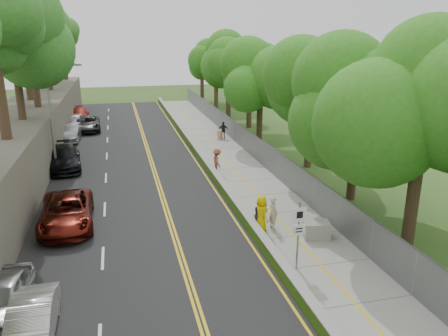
# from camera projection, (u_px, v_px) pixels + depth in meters

# --- Properties ---
(ground) EXTENTS (140.00, 140.00, 0.00)m
(ground) POSITION_uv_depth(u_px,v_px,m) (253.00, 242.00, 21.64)
(ground) COLOR #33511E
(ground) RESTS_ON ground
(road) EXTENTS (11.20, 66.00, 0.04)m
(road) POSITION_uv_depth(u_px,v_px,m) (130.00, 165.00, 34.31)
(road) COLOR black
(road) RESTS_ON ground
(sidewalk) EXTENTS (4.20, 66.00, 0.05)m
(sidewalk) POSITION_uv_depth(u_px,v_px,m) (228.00, 158.00, 36.13)
(sidewalk) COLOR gray
(sidewalk) RESTS_ON ground
(jersey_barrier) EXTENTS (0.42, 66.00, 0.60)m
(jersey_barrier) POSITION_uv_depth(u_px,v_px,m) (200.00, 157.00, 35.52)
(jersey_barrier) COLOR #71E91C
(jersey_barrier) RESTS_ON ground
(rock_embankment) EXTENTS (5.00, 66.00, 4.00)m
(rock_embankment) POSITION_uv_depth(u_px,v_px,m) (15.00, 146.00, 31.88)
(rock_embankment) COLOR #595147
(rock_embankment) RESTS_ON ground
(chainlink_fence) EXTENTS (0.04, 66.00, 2.00)m
(chainlink_fence) POSITION_uv_depth(u_px,v_px,m) (252.00, 145.00, 36.33)
(chainlink_fence) COLOR slate
(chainlink_fence) RESTS_ON ground
(trees_embankment) EXTENTS (6.40, 66.00, 13.00)m
(trees_embankment) POSITION_uv_depth(u_px,v_px,m) (6.00, 24.00, 29.49)
(trees_embankment) COLOR #3C892C
(trees_embankment) RESTS_ON rock_embankment
(trees_fenceside) EXTENTS (7.00, 66.00, 14.00)m
(trees_fenceside) POSITION_uv_depth(u_px,v_px,m) (281.00, 71.00, 35.10)
(trees_fenceside) COLOR #38851F
(trees_fenceside) RESTS_ON ground
(streetlight) EXTENTS (2.52, 0.22, 8.00)m
(streetlight) POSITION_uv_depth(u_px,v_px,m) (54.00, 111.00, 30.87)
(streetlight) COLOR gray
(streetlight) RESTS_ON ground
(signpost) EXTENTS (0.62, 0.09, 3.10)m
(signpost) POSITION_uv_depth(u_px,v_px,m) (299.00, 228.00, 18.50)
(signpost) COLOR gray
(signpost) RESTS_ON sidewalk
(construction_barrel) EXTENTS (0.54, 0.54, 0.88)m
(construction_barrel) POSITION_uv_depth(u_px,v_px,m) (219.00, 134.00, 42.51)
(construction_barrel) COLOR #E25000
(construction_barrel) RESTS_ON sidewalk
(concrete_block) EXTENTS (1.43, 1.19, 0.84)m
(concrete_block) POSITION_uv_depth(u_px,v_px,m) (316.00, 230.00, 21.86)
(concrete_block) COLOR gray
(concrete_block) RESTS_ON sidewalk
(car_0) EXTENTS (2.00, 4.12, 1.36)m
(car_0) POSITION_uv_depth(u_px,v_px,m) (3.00, 297.00, 15.86)
(car_0) COLOR #9C9CA0
(car_0) RESTS_ON road
(car_1) EXTENTS (1.43, 4.03, 1.33)m
(car_1) POSITION_uv_depth(u_px,v_px,m) (32.00, 323.00, 14.44)
(car_1) COLOR silver
(car_1) RESTS_ON road
(car_2) EXTENTS (2.85, 5.85, 1.60)m
(car_2) POSITION_uv_depth(u_px,v_px,m) (67.00, 212.00, 23.13)
(car_2) COLOR #4D100A
(car_2) RESTS_ON road
(car_3) EXTENTS (2.90, 5.95, 1.67)m
(car_3) POSITION_uv_depth(u_px,v_px,m) (64.00, 158.00, 33.06)
(car_3) COLOR black
(car_3) RESTS_ON road
(car_4) EXTENTS (2.09, 4.87, 1.64)m
(car_4) POSITION_uv_depth(u_px,v_px,m) (60.00, 157.00, 33.36)
(car_4) COLOR tan
(car_4) RESTS_ON road
(car_5) EXTENTS (1.82, 4.93, 1.61)m
(car_5) POSITION_uv_depth(u_px,v_px,m) (70.00, 132.00, 41.76)
(car_5) COLOR #97989E
(car_5) RESTS_ON road
(car_6) EXTENTS (2.79, 5.61, 1.53)m
(car_6) POSITION_uv_depth(u_px,v_px,m) (88.00, 124.00, 46.08)
(car_6) COLOR black
(car_6) RESTS_ON road
(car_7) EXTENTS (2.11, 5.04, 1.45)m
(car_7) POSITION_uv_depth(u_px,v_px,m) (80.00, 114.00, 51.49)
(car_7) COLOR maroon
(car_7) RESTS_ON road
(car_8) EXTENTS (1.92, 4.47, 1.50)m
(car_8) POSITION_uv_depth(u_px,v_px,m) (75.00, 121.00, 47.43)
(car_8) COLOR silver
(car_8) RESTS_ON road
(painter_0) EXTENTS (0.79, 1.05, 1.93)m
(painter_0) POSITION_uv_depth(u_px,v_px,m) (261.00, 214.00, 22.44)
(painter_0) COLOR #D9BA00
(painter_0) RESTS_ON sidewalk
(painter_1) EXTENTS (0.53, 0.71, 1.78)m
(painter_1) POSITION_uv_depth(u_px,v_px,m) (273.00, 213.00, 22.75)
(painter_1) COLOR beige
(painter_1) RESTS_ON sidewalk
(painter_2) EXTENTS (0.86, 0.97, 1.66)m
(painter_2) POSITION_uv_depth(u_px,v_px,m) (260.00, 215.00, 22.63)
(painter_2) COLOR black
(painter_2) RESTS_ON sidewalk
(painter_3) EXTENTS (0.72, 1.22, 1.86)m
(painter_3) POSITION_uv_depth(u_px,v_px,m) (217.00, 161.00, 31.82)
(painter_3) COLOR brown
(painter_3) RESTS_ON sidewalk
(person_far) EXTENTS (1.05, 0.67, 1.66)m
(person_far) POSITION_uv_depth(u_px,v_px,m) (223.00, 130.00, 42.56)
(person_far) COLOR black
(person_far) RESTS_ON sidewalk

